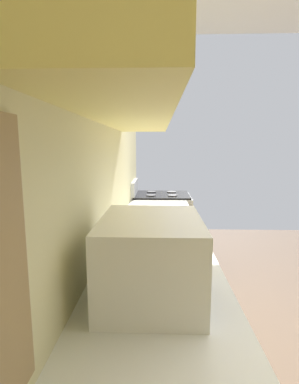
% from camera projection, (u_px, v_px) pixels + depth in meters
% --- Properties ---
extents(wall_back, '(4.15, 0.12, 2.83)m').
position_uv_depth(wall_back, '(100.00, 154.00, 1.76)').
color(wall_back, beige).
rests_on(wall_back, ground_plane).
extents(counter_run, '(3.30, 0.62, 0.89)m').
position_uv_depth(counter_run, '(156.00, 338.00, 1.55)').
color(counter_run, '#F0D375').
rests_on(counter_run, ground_plane).
extents(upper_cabinets, '(1.91, 0.35, 0.67)m').
position_uv_depth(upper_cabinets, '(132.00, 47.00, 1.32)').
color(upper_cabinets, '#EEDB78').
extents(oven_range, '(0.59, 0.69, 1.07)m').
position_uv_depth(oven_range, '(161.00, 231.00, 3.46)').
color(oven_range, '#B7BABF').
rests_on(oven_range, ground_plane).
extents(microwave, '(0.47, 0.38, 0.31)m').
position_uv_depth(microwave, '(152.00, 257.00, 1.10)').
color(microwave, white).
rests_on(microwave, counter_run).
extents(bowl, '(0.14, 0.14, 0.06)m').
position_uv_depth(bowl, '(167.00, 219.00, 2.17)').
color(bowl, '#D84C47').
rests_on(bowl, counter_run).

